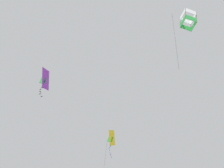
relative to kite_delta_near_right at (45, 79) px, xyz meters
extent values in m
pyramid|color=purple|center=(-0.01, 0.00, 0.01)|extent=(0.49, 2.15, 1.35)
cube|color=green|center=(0.14, -0.01, -0.13)|extent=(0.62, 0.10, 0.70)
cube|color=green|center=(-0.11, 0.01, 0.58)|extent=(0.11, 0.54, 0.15)
cylinder|color=#47474C|center=(0.11, -0.02, -0.78)|extent=(0.03, 0.04, 0.25)
cube|color=black|center=(0.13, -0.02, -0.91)|extent=(0.09, 0.16, 0.06)
cylinder|color=#47474C|center=(0.18, -0.01, -1.03)|extent=(0.04, 0.11, 0.25)
cube|color=black|center=(0.23, 0.01, -1.16)|extent=(0.13, 0.14, 0.06)
cylinder|color=#47474C|center=(0.21, 0.01, -1.28)|extent=(0.01, 0.06, 0.25)
cube|color=black|center=(0.18, 0.01, -1.41)|extent=(0.14, 0.13, 0.06)
cylinder|color=#47474C|center=(0.18, 0.02, -1.53)|extent=(0.03, 0.02, 0.25)
cube|color=black|center=(0.17, 0.03, -1.66)|extent=(0.16, 0.11, 0.06)
cylinder|color=#47474C|center=(0.09, 0.02, -1.78)|extent=(0.03, 0.17, 0.25)
cube|color=black|center=(0.01, 0.01, -1.91)|extent=(0.17, 0.08, 0.06)
pyramid|color=yellow|center=(-6.11, -6.15, -1.72)|extent=(0.87, 1.96, 1.22)
cube|color=green|center=(-5.97, -6.19, -1.85)|extent=(0.57, 0.20, 0.65)
cube|color=green|center=(-6.22, -6.11, -1.21)|extent=(0.20, 0.48, 0.13)
cylinder|color=#47474C|center=(-5.99, -6.20, -2.46)|extent=(0.05, 0.01, 0.25)
cube|color=blue|center=(-5.99, -6.22, -2.58)|extent=(0.12, 0.15, 0.06)
cylinder|color=#47474C|center=(-5.94, -6.18, -2.70)|extent=(0.09, 0.12, 0.25)
cube|color=blue|center=(-5.88, -6.15, -2.83)|extent=(0.11, 0.15, 0.06)
cylinder|color=#47474C|center=(-5.89, -6.15, -2.95)|extent=(0.03, 0.03, 0.25)
cube|color=blue|center=(-5.90, -6.16, -3.08)|extent=(0.07, 0.17, 0.06)
cylinder|color=#47474C|center=(-5.93, -6.19, -3.20)|extent=(0.05, 0.07, 0.25)
cube|color=blue|center=(-5.96, -6.21, -3.33)|extent=(0.06, 0.17, 0.06)
cylinder|color=#47474C|center=(-5.99, -6.18, -3.45)|extent=(0.07, 0.07, 0.25)
cube|color=blue|center=(-6.02, -6.14, -3.57)|extent=(0.09, 0.16, 0.06)
cylinder|color=#47474C|center=(-6.06, -6.15, -3.70)|extent=(0.02, 0.07, 0.25)
cube|color=blue|center=(-6.09, -6.16, -3.82)|extent=(0.06, 0.17, 0.06)
cylinder|color=#47474C|center=(-5.50, -6.04, -4.01)|extent=(0.31, 0.98, 3.36)
cube|color=white|center=(-10.78, 6.37, 1.44)|extent=(0.31, 0.89, 0.47)
cube|color=white|center=(-11.64, 6.16, 1.32)|extent=(0.31, 0.89, 0.47)
cube|color=white|center=(-11.31, 6.70, 1.38)|extent=(0.93, 0.25, 0.60)
cube|color=white|center=(-11.10, 5.84, 1.38)|extent=(0.93, 0.25, 0.60)
cube|color=green|center=(-10.66, 6.40, 0.56)|extent=(0.31, 0.89, 0.47)
cube|color=green|center=(-11.51, 6.19, 0.43)|extent=(0.31, 0.89, 0.47)
cube|color=green|center=(-11.19, 6.73, 0.50)|extent=(0.93, 0.25, 0.60)
cube|color=green|center=(-10.98, 5.87, 0.50)|extent=(0.93, 0.25, 0.60)
cylinder|color=#332D28|center=(-10.82, 6.82, 1.00)|extent=(0.24, 0.09, 1.42)
cylinder|color=#332D28|center=(-10.61, 5.96, 1.00)|extent=(0.24, 0.09, 1.42)
cylinder|color=#332D28|center=(-11.68, 6.61, 0.88)|extent=(0.24, 0.09, 1.42)
cylinder|color=#332D28|center=(-11.47, 5.75, 0.88)|extent=(0.24, 0.09, 1.42)
cylinder|color=#47474C|center=(-9.92, 6.04, -1.42)|extent=(0.54, 2.27, 3.38)
camera|label=1|loc=(-4.51, 21.17, -19.34)|focal=53.21mm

